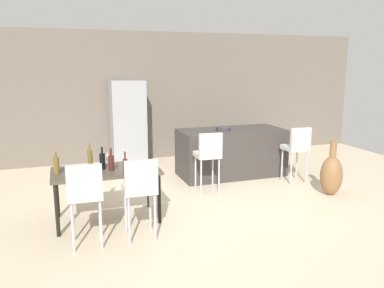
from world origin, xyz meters
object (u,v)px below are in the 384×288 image
at_px(kitchen_island, 231,152).
at_px(potted_plant, 258,142).
at_px(bar_chair_middle, 297,146).
at_px(wine_bottle_right, 111,162).
at_px(wine_glass_middle, 107,156).
at_px(refrigerator, 128,123).
at_px(dining_chair_far, 140,186).
at_px(wine_bottle_left, 125,166).
at_px(floor_vase, 331,175).
at_px(wine_bottle_corner, 90,158).
at_px(wine_bottle_inner, 56,165).
at_px(wine_bottle_near, 102,161).
at_px(fruit_bowl, 223,129).
at_px(dining_table, 106,174).
at_px(dining_chair_near, 85,192).
at_px(bar_chair_left, 208,153).

height_order(kitchen_island, potted_plant, kitchen_island).
distance_m(bar_chair_middle, wine_bottle_right, 3.56).
xyz_separation_m(wine_glass_middle, refrigerator, (0.76, 2.74, 0.06)).
distance_m(dining_chair_far, wine_bottle_left, 0.47).
distance_m(refrigerator, floor_vase, 4.31).
relative_size(wine_bottle_corner, potted_plant, 0.63).
distance_m(wine_bottle_inner, potted_plant, 5.61).
height_order(wine_bottle_right, wine_bottle_corner, wine_bottle_corner).
distance_m(bar_chair_middle, floor_vase, 0.89).
xyz_separation_m(wine_bottle_corner, wine_bottle_left, (0.41, -0.54, -0.02)).
distance_m(wine_bottle_near, fruit_bowl, 2.83).
bearing_deg(wine_bottle_corner, dining_chair_far, -61.95).
height_order(wine_bottle_near, potted_plant, wine_bottle_near).
bearing_deg(floor_vase, wine_bottle_corner, 175.19).
distance_m(wine_bottle_left, floor_vase, 3.52).
relative_size(dining_table, fruit_bowl, 5.07).
height_order(bar_chair_middle, dining_table, bar_chair_middle).
height_order(kitchen_island, wine_glass_middle, kitchen_island).
distance_m(dining_table, dining_chair_near, 0.83).
relative_size(bar_chair_left, floor_vase, 1.14).
distance_m(wine_bottle_left, wine_bottle_near, 0.45).
bearing_deg(potted_plant, kitchen_island, -133.70).
height_order(kitchen_island, floor_vase, kitchen_island).
bearing_deg(kitchen_island, fruit_bowl, -162.88).
bearing_deg(bar_chair_middle, refrigerator, 139.00).
distance_m(bar_chair_middle, potted_plant, 2.44).
distance_m(kitchen_island, potted_plant, 2.08).
bearing_deg(kitchen_island, dining_chair_far, -134.93).
relative_size(wine_bottle_near, wine_glass_middle, 1.79).
bearing_deg(wine_bottle_inner, wine_glass_middle, 23.71).
xyz_separation_m(kitchen_island, floor_vase, (1.09, -1.65, -0.11)).
height_order(wine_glass_middle, potted_plant, wine_glass_middle).
distance_m(dining_table, wine_bottle_near, 0.20).
height_order(kitchen_island, wine_bottle_right, wine_bottle_right).
bearing_deg(dining_chair_near, floor_vase, 9.00).
bearing_deg(bar_chair_middle, fruit_bowl, 145.28).
bearing_deg(wine_bottle_right, kitchen_island, 32.25).
relative_size(bar_chair_left, dining_chair_near, 1.00).
bearing_deg(fruit_bowl, wine_bottle_inner, -154.13).
relative_size(kitchen_island, dining_chair_far, 1.95).
height_order(kitchen_island, fruit_bowl, fruit_bowl).
xyz_separation_m(bar_chair_left, wine_bottle_left, (-1.57, -1.01, 0.15)).
height_order(kitchen_island, wine_bottle_left, wine_bottle_left).
bearing_deg(refrigerator, wine_bottle_near, -106.04).
bearing_deg(fruit_bowl, wine_bottle_near, -149.70).
bearing_deg(bar_chair_left, kitchen_island, 46.13).
xyz_separation_m(bar_chair_left, dining_table, (-1.79, -0.68, -0.03)).
distance_m(bar_chair_left, floor_vase, 2.10).
height_order(dining_table, wine_bottle_left, wine_bottle_left).
height_order(bar_chair_middle, wine_bottle_inner, bar_chair_middle).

